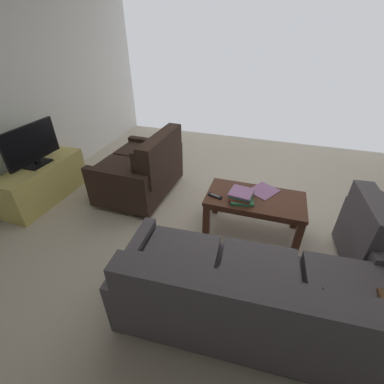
{
  "coord_description": "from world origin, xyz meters",
  "views": [
    {
      "loc": [
        -0.18,
        2.58,
        2.06
      ],
      "look_at": [
        0.42,
        0.71,
        0.78
      ],
      "focal_mm": 24.36,
      "sensor_mm": 36.0,
      "label": 1
    }
  ],
  "objects": [
    {
      "name": "ground_plane",
      "position": [
        0.0,
        0.0,
        -0.0
      ],
      "size": [
        5.99,
        5.66,
        0.01
      ],
      "primitive_type": "cube",
      "color": "beige"
    },
    {
      "name": "book_stack",
      "position": [
        0.02,
        0.23,
        0.53
      ],
      "size": [
        0.29,
        0.33,
        0.1
      ],
      "color": "#337F51",
      "rests_on": "coffee_table"
    },
    {
      "name": "loose_magazine",
      "position": [
        -0.2,
        0.0,
        0.48
      ],
      "size": [
        0.37,
        0.39,
        0.01
      ],
      "primitive_type": "cube",
      "rotation": [
        0.0,
        0.0,
        2.6
      ],
      "color": "#996699",
      "rests_on": "coffee_table"
    },
    {
      "name": "tv_remote",
      "position": [
        0.29,
        0.28,
        0.49
      ],
      "size": [
        0.17,
        0.09,
        0.02
      ],
      "color": "black",
      "rests_on": "coffee_table"
    },
    {
      "name": "loveseat_near",
      "position": [
        1.43,
        -0.23,
        0.37
      ],
      "size": [
        0.92,
        1.19,
        0.9
      ],
      "color": "black",
      "rests_on": "ground"
    },
    {
      "name": "sofa_main",
      "position": [
        -0.27,
        1.32,
        0.35
      ],
      "size": [
        2.13,
        0.94,
        0.82
      ],
      "color": "black",
      "rests_on": "ground"
    },
    {
      "name": "coffee_table",
      "position": [
        -0.13,
        0.15,
        0.4
      ],
      "size": [
        1.05,
        0.56,
        0.48
      ],
      "color": "#4C2819",
      "rests_on": "ground"
    },
    {
      "name": "wall_right",
      "position": [
        2.99,
        0.0,
        1.4
      ],
      "size": [
        0.12,
        5.66,
        2.79
      ],
      "primitive_type": "cube",
      "color": "white",
      "rests_on": "ground"
    },
    {
      "name": "flat_tv",
      "position": [
        2.63,
        0.31,
        0.8
      ],
      "size": [
        0.2,
        0.78,
        0.52
      ],
      "color": "black",
      "rests_on": "tv_stand"
    },
    {
      "name": "tv_stand",
      "position": [
        2.63,
        0.32,
        0.26
      ],
      "size": [
        0.4,
        1.19,
        0.53
      ],
      "color": "#D8C666",
      "rests_on": "ground"
    }
  ]
}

